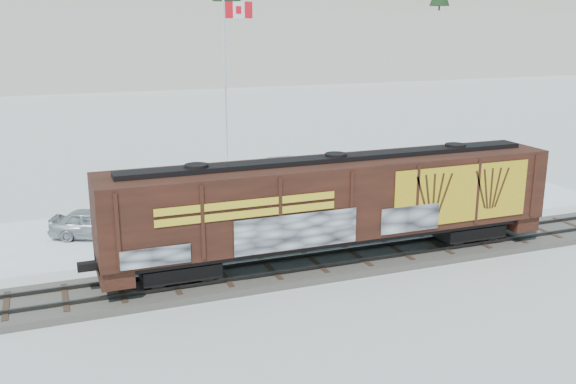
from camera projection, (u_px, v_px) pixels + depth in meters
name	position (u px, v px, depth m)	size (l,w,h in m)	color
ground	(315.00, 268.00, 27.08)	(500.00, 500.00, 0.00)	white
rail_track	(315.00, 265.00, 27.04)	(50.00, 3.40, 0.43)	#59544C
parking_strip	(258.00, 219.00, 33.84)	(40.00, 8.00, 0.03)	white
hillside	(77.00, 3.00, 149.40)	(360.00, 110.00, 93.00)	white
hopper_railcar	(335.00, 201.00, 26.65)	(19.34, 3.06, 4.35)	black
flagpole	(228.00, 117.00, 40.51)	(2.30, 0.90, 11.48)	silver
car_silver	(95.00, 223.00, 30.66)	(1.69, 4.20, 1.43)	#A7A9AE
car_white	(358.00, 205.00, 33.64)	(1.52, 4.35, 1.43)	silver
car_dark	(374.00, 195.00, 35.43)	(2.17, 5.34, 1.55)	black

